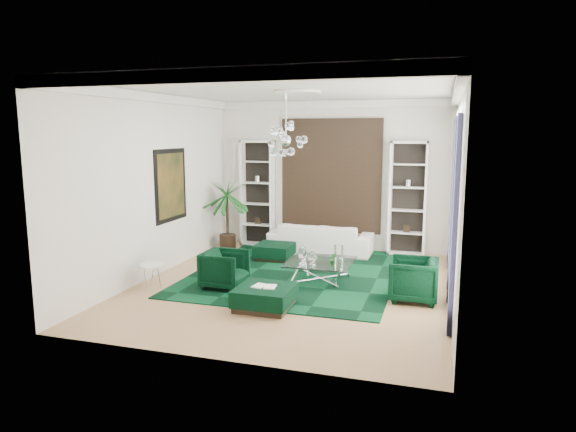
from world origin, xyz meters
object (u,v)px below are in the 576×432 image
(ottoman_front, at_px, (265,297))
(side_table, at_px, (152,277))
(sofa, at_px, (321,238))
(coffee_table, at_px, (320,272))
(armchair_right, at_px, (414,280))
(palm, at_px, (227,205))
(armchair_left, at_px, (225,269))
(ottoman_side, at_px, (274,252))

(ottoman_front, height_order, side_table, side_table)
(sofa, relative_size, coffee_table, 2.00)
(armchair_right, xyz_separation_m, ottoman_front, (-2.43, -1.16, -0.20))
(armchair_right, height_order, palm, palm)
(armchair_left, height_order, palm, palm)
(sofa, xyz_separation_m, ottoman_front, (0.03, -4.27, -0.18))
(sofa, height_order, palm, palm)
(coffee_table, relative_size, side_table, 2.61)
(side_table, xyz_separation_m, palm, (0.02, 3.58, 0.93))
(ottoman_side, distance_m, ottoman_front, 3.43)
(side_table, bearing_deg, ottoman_side, 62.31)
(armchair_right, distance_m, coffee_table, 1.97)
(armchair_right, distance_m, ottoman_front, 2.70)
(armchair_left, bearing_deg, palm, 22.63)
(armchair_left, distance_m, ottoman_front, 1.47)
(sofa, xyz_separation_m, armchair_left, (-1.12, -3.37, -0.01))
(sofa, distance_m, ottoman_side, 1.33)
(armchair_left, bearing_deg, armchair_right, -85.83)
(coffee_table, relative_size, ottoman_front, 1.35)
(sofa, distance_m, ottoman_front, 4.27)
(coffee_table, bearing_deg, ottoman_front, -107.57)
(armchair_left, height_order, ottoman_front, armchair_left)
(coffee_table, xyz_separation_m, palm, (-3.00, 2.20, 0.94))
(ottoman_front, bearing_deg, sofa, 90.35)
(sofa, distance_m, side_table, 4.57)
(palm, bearing_deg, side_table, -90.37)
(armchair_right, relative_size, ottoman_side, 1.02)
(sofa, height_order, ottoman_front, sofa)
(ottoman_side, xyz_separation_m, palm, (-1.50, 0.68, 0.98))
(sofa, distance_m, armchair_right, 3.96)
(sofa, distance_m, palm, 2.55)
(ottoman_front, bearing_deg, palm, 121.43)
(armchair_left, bearing_deg, side_table, 111.01)
(sofa, height_order, armchair_right, armchair_right)
(armchair_left, relative_size, side_table, 1.64)
(sofa, bearing_deg, side_table, 57.86)
(coffee_table, bearing_deg, sofa, 103.34)
(armchair_left, distance_m, side_table, 1.41)
(sofa, bearing_deg, palm, 6.72)
(ottoman_side, bearing_deg, palm, 155.76)
(coffee_table, xyz_separation_m, ottoman_front, (-0.56, -1.78, -0.03))
(armchair_right, bearing_deg, ottoman_front, -64.45)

